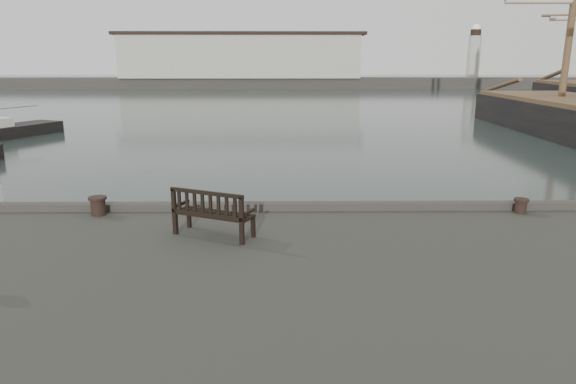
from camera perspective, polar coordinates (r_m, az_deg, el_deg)
name	(u,v)px	position (r m, az deg, el deg)	size (l,w,h in m)	color
ground	(280,267)	(13.26, -0.84, -8.29)	(400.00, 400.00, 0.00)	black
breakwater	(258,66)	(104.35, -3.30, 13.82)	(140.00, 9.50, 12.20)	#383530
bench	(213,222)	(10.76, -8.32, -3.27)	(1.79, 1.24, 0.98)	black
bollard_left	(98,206)	(12.92, -20.35, -1.46)	(0.42, 0.42, 0.44)	black
bollard_right	(521,206)	(13.48, 24.45, -1.42)	(0.34, 0.34, 0.36)	black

